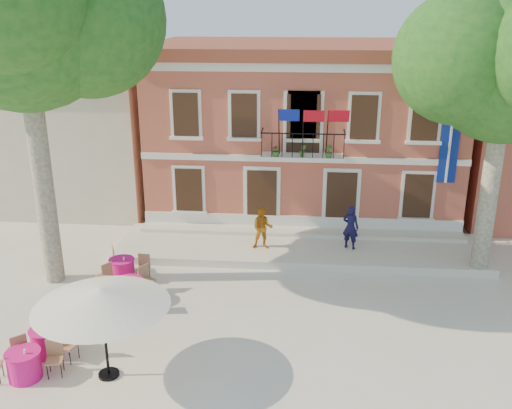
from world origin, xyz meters
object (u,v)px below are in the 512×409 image
(plane_tree_east, at_px, (507,67))
(pedestrian_orange, at_px, (262,228))
(plane_tree_west, at_px, (21,12))
(patio_umbrella, at_px, (101,298))
(cafe_table_3, at_px, (122,268))
(cafe_table_1, at_px, (47,340))
(cafe_table_2, at_px, (24,364))
(cafe_table_0, at_px, (129,289))
(pedestrian_navy, at_px, (351,227))

(plane_tree_east, xyz_separation_m, pedestrian_orange, (-7.76, 0.95, -6.11))
(plane_tree_west, bearing_deg, patio_umbrella, -54.70)
(plane_tree_east, xyz_separation_m, cafe_table_3, (-12.46, -1.51, -6.80))
(cafe_table_3, bearing_deg, plane_tree_east, 6.90)
(cafe_table_1, relative_size, cafe_table_2, 0.93)
(plane_tree_east, xyz_separation_m, cafe_table_0, (-11.76, -2.99, -6.80))
(cafe_table_1, relative_size, cafe_table_3, 0.98)
(plane_tree_east, bearing_deg, cafe_table_1, -155.28)
(patio_umbrella, bearing_deg, pedestrian_orange, 66.52)
(cafe_table_0, distance_m, cafe_table_3, 1.64)
(pedestrian_orange, relative_size, cafe_table_3, 0.87)
(plane_tree_east, relative_size, pedestrian_orange, 6.01)
(patio_umbrella, relative_size, pedestrian_orange, 2.08)
(patio_umbrella, relative_size, cafe_table_3, 1.82)
(cafe_table_2, height_order, cafe_table_3, same)
(pedestrian_navy, bearing_deg, cafe_table_2, 67.48)
(cafe_table_3, bearing_deg, cafe_table_0, -64.74)
(cafe_table_0, bearing_deg, plane_tree_east, 14.27)
(plane_tree_west, height_order, pedestrian_navy, plane_tree_west)
(plane_tree_east, height_order, cafe_table_0, plane_tree_east)
(pedestrian_orange, distance_m, cafe_table_1, 8.86)
(plane_tree_east, bearing_deg, plane_tree_west, -173.47)
(pedestrian_navy, bearing_deg, cafe_table_0, 53.97)
(plane_tree_west, distance_m, plane_tree_east, 15.00)
(patio_umbrella, distance_m, cafe_table_1, 2.82)
(plane_tree_west, distance_m, pedestrian_navy, 13.25)
(pedestrian_navy, xyz_separation_m, cafe_table_2, (-8.80, -8.39, -0.73))
(plane_tree_east, bearing_deg, cafe_table_3, -173.10)
(plane_tree_west, height_order, pedestrian_orange, plane_tree_west)
(plane_tree_west, relative_size, cafe_table_0, 6.43)
(plane_tree_west, relative_size, plane_tree_east, 1.22)
(plane_tree_west, height_order, cafe_table_3, plane_tree_west)
(plane_tree_west, xyz_separation_m, patio_umbrella, (3.66, -5.16, -6.60))
(pedestrian_navy, bearing_deg, patio_umbrella, 74.26)
(plane_tree_east, bearing_deg, cafe_table_2, -151.68)
(plane_tree_east, xyz_separation_m, cafe_table_2, (-13.25, -7.14, -6.80))
(pedestrian_orange, height_order, cafe_table_1, pedestrian_orange)
(pedestrian_orange, bearing_deg, pedestrian_navy, 3.98)
(plane_tree_west, relative_size, cafe_table_1, 6.54)
(plane_tree_west, distance_m, patio_umbrella, 9.15)
(cafe_table_2, bearing_deg, patio_umbrella, 7.66)
(pedestrian_orange, bearing_deg, patio_umbrella, -114.62)
(pedestrian_orange, bearing_deg, cafe_table_3, -153.49)
(patio_umbrella, relative_size, cafe_table_2, 1.73)
(pedestrian_navy, height_order, cafe_table_2, pedestrian_navy)
(cafe_table_2, bearing_deg, plane_tree_east, 28.32)
(patio_umbrella, relative_size, cafe_table_1, 1.85)
(pedestrian_navy, bearing_deg, pedestrian_orange, 28.96)
(plane_tree_west, height_order, patio_umbrella, plane_tree_west)
(cafe_table_2, bearing_deg, pedestrian_orange, 55.86)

